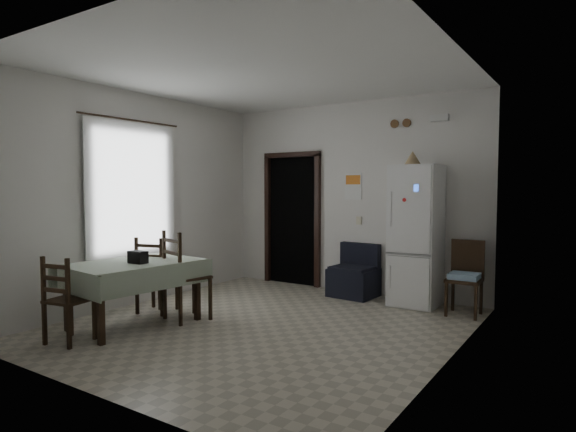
# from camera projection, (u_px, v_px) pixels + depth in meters

# --- Properties ---
(ground) EXTENTS (4.50, 4.50, 0.00)m
(ground) POSITION_uv_depth(u_px,v_px,m) (264.00, 325.00, 5.59)
(ground) COLOR #ACA38D
(ground) RESTS_ON ground
(ceiling) EXTENTS (4.20, 4.50, 0.02)m
(ceiling) POSITION_uv_depth(u_px,v_px,m) (264.00, 72.00, 5.42)
(ceiling) COLOR white
(ceiling) RESTS_ON ground
(wall_back) EXTENTS (4.20, 0.02, 2.90)m
(wall_back) POSITION_uv_depth(u_px,v_px,m) (350.00, 197.00, 7.39)
(wall_back) COLOR silver
(wall_back) RESTS_ON ground
(wall_front) EXTENTS (4.20, 0.02, 2.90)m
(wall_front) POSITION_uv_depth(u_px,v_px,m) (88.00, 207.00, 3.63)
(wall_front) COLOR silver
(wall_front) RESTS_ON ground
(wall_left) EXTENTS (0.02, 4.50, 2.90)m
(wall_left) POSITION_uv_depth(u_px,v_px,m) (142.00, 198.00, 6.66)
(wall_left) COLOR silver
(wall_left) RESTS_ON ground
(wall_right) EXTENTS (0.02, 4.50, 2.90)m
(wall_right) POSITION_uv_depth(u_px,v_px,m) (451.00, 204.00, 4.36)
(wall_right) COLOR silver
(wall_right) RESTS_ON ground
(doorway) EXTENTS (1.06, 0.52, 2.22)m
(doorway) POSITION_uv_depth(u_px,v_px,m) (300.00, 220.00, 8.15)
(doorway) COLOR black
(doorway) RESTS_ON ground
(window_recess) EXTENTS (0.10, 1.20, 1.60)m
(window_recess) POSITION_uv_depth(u_px,v_px,m) (127.00, 191.00, 6.52)
(window_recess) COLOR silver
(window_recess) RESTS_ON ground
(curtain) EXTENTS (0.02, 1.45, 1.85)m
(curtain) POSITION_uv_depth(u_px,v_px,m) (133.00, 191.00, 6.46)
(curtain) COLOR silver
(curtain) RESTS_ON ground
(curtain_rod) EXTENTS (0.02, 1.60, 0.02)m
(curtain_rod) POSITION_uv_depth(u_px,v_px,m) (132.00, 120.00, 6.39)
(curtain_rod) COLOR black
(curtain_rod) RESTS_ON ground
(calendar) EXTENTS (0.28, 0.02, 0.40)m
(calendar) POSITION_uv_depth(u_px,v_px,m) (353.00, 186.00, 7.34)
(calendar) COLOR white
(calendar) RESTS_ON ground
(calendar_image) EXTENTS (0.24, 0.01, 0.14)m
(calendar_image) POSITION_uv_depth(u_px,v_px,m) (353.00, 180.00, 7.33)
(calendar_image) COLOR orange
(calendar_image) RESTS_ON ground
(light_switch) EXTENTS (0.08, 0.02, 0.12)m
(light_switch) POSITION_uv_depth(u_px,v_px,m) (359.00, 221.00, 7.31)
(light_switch) COLOR beige
(light_switch) RESTS_ON ground
(vent_left) EXTENTS (0.12, 0.03, 0.12)m
(vent_left) POSITION_uv_depth(u_px,v_px,m) (395.00, 124.00, 6.93)
(vent_left) COLOR brown
(vent_left) RESTS_ON ground
(vent_right) EXTENTS (0.12, 0.03, 0.12)m
(vent_right) POSITION_uv_depth(u_px,v_px,m) (407.00, 123.00, 6.83)
(vent_right) COLOR brown
(vent_right) RESTS_ON ground
(emergency_light) EXTENTS (0.25, 0.07, 0.09)m
(emergency_light) POSITION_uv_depth(u_px,v_px,m) (440.00, 118.00, 6.55)
(emergency_light) COLOR white
(emergency_light) RESTS_ON ground
(fridge) EXTENTS (0.62, 0.62, 1.90)m
(fridge) POSITION_uv_depth(u_px,v_px,m) (416.00, 235.00, 6.52)
(fridge) COLOR white
(fridge) RESTS_ON ground
(tan_cone) EXTENTS (0.24, 0.24, 0.19)m
(tan_cone) POSITION_uv_depth(u_px,v_px,m) (413.00, 158.00, 6.53)
(tan_cone) COLOR tan
(tan_cone) RESTS_ON fridge
(navy_seat) EXTENTS (0.68, 0.66, 0.77)m
(navy_seat) POSITION_uv_depth(u_px,v_px,m) (354.00, 271.00, 7.06)
(navy_seat) COLOR black
(navy_seat) RESTS_ON ground
(corner_chair) EXTENTS (0.42, 0.42, 0.94)m
(corner_chair) POSITION_uv_depth(u_px,v_px,m) (464.00, 278.00, 6.00)
(corner_chair) COLOR black
(corner_chair) RESTS_ON ground
(dining_table) EXTENTS (1.11, 1.53, 0.74)m
(dining_table) POSITION_uv_depth(u_px,v_px,m) (135.00, 294.00, 5.58)
(dining_table) COLOR #98A78F
(dining_table) RESTS_ON ground
(black_bag) EXTENTS (0.22, 0.13, 0.14)m
(black_bag) POSITION_uv_depth(u_px,v_px,m) (138.00, 257.00, 5.46)
(black_bag) COLOR black
(black_bag) RESTS_ON dining_table
(dining_chair_far_left) EXTENTS (0.52, 0.52, 0.98)m
(dining_chair_far_left) POSITION_uv_depth(u_px,v_px,m) (157.00, 274.00, 6.18)
(dining_chair_far_left) COLOR black
(dining_chair_far_left) RESTS_ON ground
(dining_chair_far_right) EXTENTS (0.58, 0.58, 1.08)m
(dining_chair_far_right) POSITION_uv_depth(u_px,v_px,m) (187.00, 275.00, 5.81)
(dining_chair_far_right) COLOR black
(dining_chair_far_right) RESTS_ON ground
(dining_chair_near_head) EXTENTS (0.45, 0.45, 0.91)m
(dining_chair_near_head) POSITION_uv_depth(u_px,v_px,m) (69.00, 299.00, 4.96)
(dining_chair_near_head) COLOR black
(dining_chair_near_head) RESTS_ON ground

